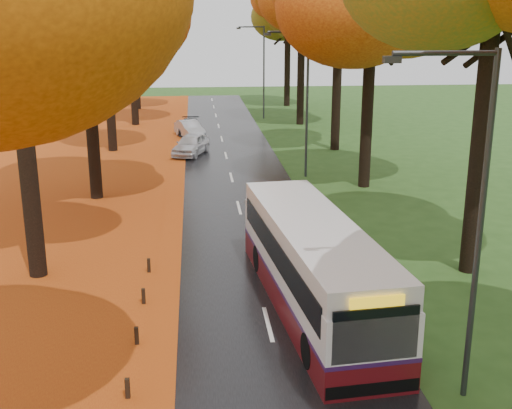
{
  "coord_description": "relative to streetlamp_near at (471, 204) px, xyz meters",
  "views": [
    {
      "loc": [
        -1.97,
        -4.8,
        8.56
      ],
      "look_at": [
        0.0,
        15.66,
        2.6
      ],
      "focal_mm": 45.0,
      "sensor_mm": 36.0,
      "label": 1
    }
  ],
  "objects": [
    {
      "name": "road",
      "position": [
        -3.95,
        17.0,
        -4.69
      ],
      "size": [
        6.5,
        90.0,
        0.04
      ],
      "primitive_type": "cube",
      "color": "black",
      "rests_on": "ground"
    },
    {
      "name": "centre_line",
      "position": [
        -3.95,
        17.0,
        -4.67
      ],
      "size": [
        0.12,
        90.0,
        0.01
      ],
      "primitive_type": "cube",
      "color": "silver",
      "rests_on": "road"
    },
    {
      "name": "leaf_verge",
      "position": [
        -12.95,
        17.0,
        -4.7
      ],
      "size": [
        12.0,
        90.0,
        0.02
      ],
      "primitive_type": "cube",
      "color": "#942A0D",
      "rests_on": "ground"
    },
    {
      "name": "leaf_drift",
      "position": [
        -7.0,
        17.0,
        -4.67
      ],
      "size": [
        0.9,
        90.0,
        0.01
      ],
      "primitive_type": "cube",
      "color": "#B75512",
      "rests_on": "road"
    },
    {
      "name": "streetlamp_near",
      "position": [
        0.0,
        0.0,
        0.0
      ],
      "size": [
        2.45,
        0.18,
        8.0
      ],
      "color": "#333538",
      "rests_on": "ground"
    },
    {
      "name": "streetlamp_mid",
      "position": [
        0.0,
        22.0,
        0.0
      ],
      "size": [
        2.45,
        0.18,
        8.0
      ],
      "color": "#333538",
      "rests_on": "ground"
    },
    {
      "name": "streetlamp_far",
      "position": [
        0.0,
        44.0,
        0.0
      ],
      "size": [
        2.45,
        0.18,
        8.0
      ],
      "color": "#333538",
      "rests_on": "ground"
    },
    {
      "name": "bus",
      "position": [
        -2.45,
        5.07,
        -3.25
      ],
      "size": [
        3.34,
        10.51,
        2.72
      ],
      "rotation": [
        0.0,
        0.0,
        0.1
      ],
      "color": "#560D12",
      "rests_on": "road"
    },
    {
      "name": "car_white",
      "position": [
        -6.18,
        28.44,
        -3.99
      ],
      "size": [
        2.81,
        4.31,
        1.37
      ],
      "primitive_type": "imported",
      "rotation": [
        0.0,
        0.0,
        -0.33
      ],
      "color": "silver",
      "rests_on": "road"
    },
    {
      "name": "car_silver",
      "position": [
        -6.3,
        34.85,
        -4.05
      ],
      "size": [
        2.45,
        4.01,
        1.25
      ],
      "primitive_type": "imported",
      "rotation": [
        0.0,
        0.0,
        0.32
      ],
      "color": "#A7A9AF",
      "rests_on": "road"
    },
    {
      "name": "car_dark",
      "position": [
        -6.3,
        36.44,
        -4.12
      ],
      "size": [
        1.75,
        3.92,
        1.12
      ],
      "primitive_type": "imported",
      "rotation": [
        0.0,
        0.0,
        -0.05
      ],
      "color": "black",
      "rests_on": "road"
    }
  ]
}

